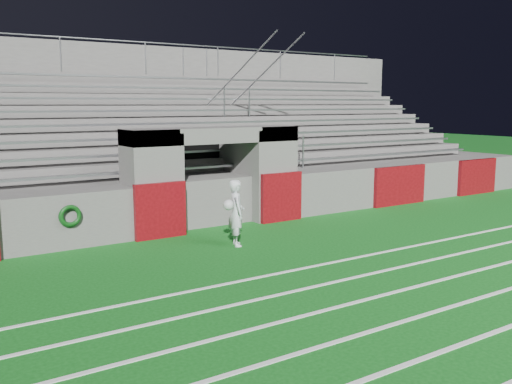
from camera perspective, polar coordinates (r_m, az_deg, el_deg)
ground at (r=12.43m, az=3.87°, el=-6.16°), size 90.00×90.00×0.00m
field_markings at (r=9.19m, az=23.74°, el=-12.33°), size 28.00×8.09×0.01m
stadium_structure at (r=19.02m, az=-10.92°, el=3.48°), size 26.00×8.48×5.42m
goalkeeper_with_ball at (r=12.93m, az=-1.99°, el=-2.06°), size 0.66×0.64×1.52m
hose_coil at (r=13.10m, az=-18.09°, el=-2.29°), size 0.49×0.14×0.51m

